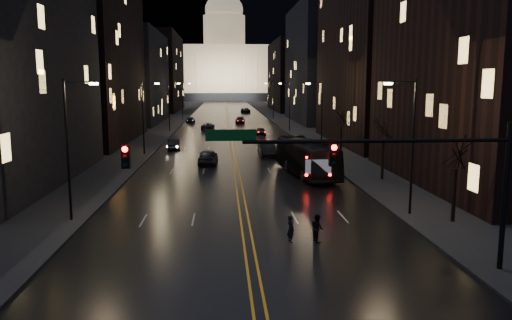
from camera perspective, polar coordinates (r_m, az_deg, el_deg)
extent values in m
plane|color=black|center=(23.18, -0.23, -13.33)|extent=(900.00, 900.00, 0.00)
cube|color=black|center=(151.69, -3.34, 5.44)|extent=(20.00, 320.00, 0.02)
cube|color=black|center=(152.21, -8.64, 5.39)|extent=(8.00, 320.00, 0.16)
cube|color=black|center=(152.46, 1.96, 5.49)|extent=(8.00, 320.00, 0.16)
cube|color=orange|center=(151.69, -3.34, 5.44)|extent=(0.62, 320.00, 0.01)
cube|color=black|center=(78.14, -18.83, 12.17)|extent=(12.00, 30.00, 28.00)
cube|color=black|center=(115.13, -13.84, 9.13)|extent=(12.00, 34.00, 20.00)
cube|color=black|center=(162.66, -10.93, 9.74)|extent=(12.00, 40.00, 24.00)
cube|color=black|center=(47.19, 25.01, 11.94)|extent=(12.00, 26.00, 24.00)
cube|color=black|center=(75.56, 13.98, 16.32)|extent=(12.00, 30.00, 38.00)
cube|color=black|center=(115.70, 7.44, 10.79)|extent=(12.00, 34.00, 26.00)
cube|color=black|center=(162.99, 4.10, 9.52)|extent=(12.00, 40.00, 22.00)
cube|color=black|center=(407.47, 2.11, 16.67)|extent=(520.00, 60.00, 130.00)
cube|color=black|center=(271.52, -3.58, 7.31)|extent=(90.00, 50.00, 4.00)
cube|color=#E1BA82|center=(271.54, -3.61, 10.26)|extent=(80.00, 36.00, 24.00)
cylinder|color=#D6BB8A|center=(272.81, -3.65, 14.46)|extent=(22.00, 22.00, 16.00)
ellipsoid|color=#D6BB8A|center=(274.13, -3.67, 16.75)|extent=(20.00, 20.00, 17.00)
cylinder|color=black|center=(25.53, 26.55, -3.97)|extent=(0.24, 0.24, 7.00)
cylinder|color=black|center=(22.64, 13.80, 2.13)|extent=(12.00, 0.18, 0.18)
cube|color=black|center=(22.06, -14.65, 0.35)|extent=(0.35, 0.30, 1.00)
cube|color=black|center=(22.20, 8.81, 0.59)|extent=(0.35, 0.30, 1.00)
sphere|color=#FF0705|center=(21.83, -14.77, 1.19)|extent=(0.24, 0.24, 0.24)
sphere|color=#FF0705|center=(21.98, 8.94, 1.42)|extent=(0.24, 0.24, 0.24)
cube|color=#053F14|center=(21.55, -2.90, 2.85)|extent=(2.20, 0.06, 0.50)
cylinder|color=black|center=(34.04, 17.47, 1.23)|extent=(0.16, 0.16, 9.00)
cylinder|color=black|center=(33.46, 16.36, 8.55)|extent=(1.80, 0.10, 0.10)
cube|color=#FFD999|center=(33.16, 14.87, 8.44)|extent=(0.50, 0.25, 0.15)
cylinder|color=black|center=(33.15, -20.73, 0.88)|extent=(0.16, 0.16, 9.00)
cylinder|color=black|center=(32.63, -19.61, 8.40)|extent=(1.80, 0.10, 0.10)
cube|color=#FFD999|center=(32.40, -18.06, 8.30)|extent=(0.50, 0.25, 0.15)
cylinder|color=black|center=(62.81, 7.54, 4.82)|extent=(0.16, 0.16, 9.00)
cylinder|color=black|center=(62.49, 6.80, 8.76)|extent=(1.80, 0.10, 0.10)
cube|color=#FFD999|center=(62.34, 5.97, 8.68)|extent=(0.50, 0.25, 0.15)
cylinder|color=black|center=(62.33, -12.78, 4.65)|extent=(0.16, 0.16, 9.00)
cylinder|color=black|center=(62.06, -12.08, 8.63)|extent=(1.80, 0.10, 0.10)
cube|color=#FFD999|center=(61.94, -11.25, 8.57)|extent=(0.50, 0.25, 0.15)
cylinder|color=black|center=(92.36, 3.87, 6.11)|extent=(0.16, 0.16, 9.00)
cylinder|color=black|center=(92.15, 3.34, 8.78)|extent=(1.80, 0.10, 0.10)
cube|color=#FFD999|center=(92.04, 2.78, 8.72)|extent=(0.50, 0.25, 0.15)
cylinder|color=black|center=(92.04, -9.91, 5.99)|extent=(0.16, 0.16, 9.00)
cylinder|color=black|center=(91.86, -9.41, 8.68)|extent=(1.80, 0.10, 0.10)
cube|color=#FFD999|center=(91.77, -8.85, 8.63)|extent=(0.50, 0.25, 0.15)
cylinder|color=black|center=(122.14, 1.98, 6.76)|extent=(0.16, 0.16, 9.00)
cylinder|color=black|center=(121.98, 1.57, 8.78)|extent=(1.80, 0.10, 0.10)
cube|color=#FFD999|center=(121.89, 1.14, 8.73)|extent=(0.50, 0.25, 0.15)
cylinder|color=black|center=(121.89, -8.43, 6.67)|extent=(0.16, 0.16, 9.00)
cylinder|color=black|center=(121.75, -8.05, 8.70)|extent=(1.80, 0.10, 0.10)
cube|color=#FFD999|center=(121.69, -7.62, 8.66)|extent=(0.50, 0.25, 0.15)
cylinder|color=black|center=(33.48, 21.69, -3.89)|extent=(0.24, 0.24, 3.50)
cylinder|color=black|center=(46.27, 14.27, -0.18)|extent=(0.24, 0.24, 3.50)
cylinder|color=black|center=(61.54, 9.68, 2.12)|extent=(0.24, 0.24, 3.50)
imported|color=black|center=(48.01, 5.78, 0.32)|extent=(4.52, 12.58, 3.43)
imported|color=black|center=(54.55, -5.51, 0.39)|extent=(2.27, 4.96, 1.65)
imported|color=black|center=(66.74, -9.37, 1.76)|extent=(1.91, 4.55, 1.46)
imported|color=black|center=(95.54, -5.52, 3.89)|extent=(2.61, 5.14, 1.39)
imported|color=black|center=(112.42, -7.50, 4.57)|extent=(1.97, 4.71, 1.36)
imported|color=black|center=(59.94, 1.25, 1.20)|extent=(1.96, 5.18, 1.69)
imported|color=black|center=(84.64, 0.56, 3.29)|extent=(1.69, 4.00, 1.35)
imported|color=black|center=(109.82, -1.82, 4.57)|extent=(2.37, 5.15, 1.46)
imported|color=black|center=(149.52, -1.21, 5.70)|extent=(2.78, 5.77, 1.58)
imported|color=black|center=(27.85, 3.97, -7.86)|extent=(0.54, 0.65, 1.53)
imported|color=black|center=(28.08, 7.00, -7.72)|extent=(0.61, 0.85, 1.57)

